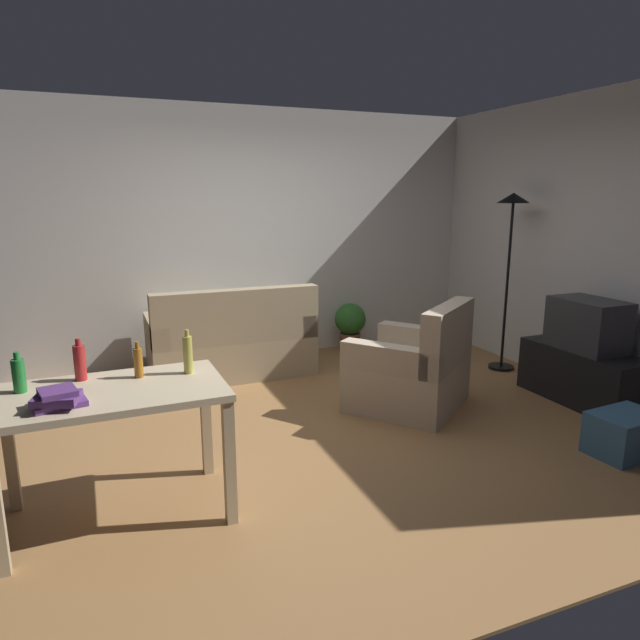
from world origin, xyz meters
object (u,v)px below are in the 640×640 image
tv (588,325)px  bottle_green (19,375)px  bottle_amber (138,362)px  book_stack (58,399)px  tv_stand (582,376)px  bottle_red (80,362)px  torchiere_lamp (511,233)px  armchair (414,371)px  couch (232,345)px  potted_plant (350,324)px  bottle_squat (188,354)px  storage_box (625,434)px  desk (113,408)px

tv → bottle_green: size_ratio=2.70×
bottle_amber → book_stack: size_ratio=0.78×
tv_stand → bottle_red: 4.06m
tv_stand → bottle_red: bearing=92.0°
torchiere_lamp → armchair: 1.89m
couch → armchair: 1.91m
potted_plant → bottle_amber: bottle_amber is taller
tv_stand → armchair: bearing=72.1°
couch → bottle_squat: (-0.75, -2.16, 0.57)m
tv_stand → storage_box: 1.03m
bottle_red → bottle_squat: 0.60m
armchair → tv: bearing=124.6°
desk → bottle_squat: (0.43, 0.13, 0.23)m
armchair → storage_box: 1.62m
storage_box → tv_stand: bearing=58.9°
couch → bottle_squat: bottle_squat is taller
torchiere_lamp → desk: 4.18m
torchiere_lamp → book_stack: size_ratio=6.69×
tv → torchiere_lamp: torchiere_lamp is taller
tv → book_stack: 4.15m
bottle_amber → bottle_squat: 0.28m
couch → book_stack: size_ratio=5.92×
torchiere_lamp → bottle_green: size_ratio=8.15×
armchair → bottle_red: bottle_red is taller
couch → bottle_green: 2.76m
desk → armchair: bearing=17.8°
couch → torchiere_lamp: (2.67, -0.88, 1.10)m
tv → bottle_squat: size_ratio=2.28×
desk → bottle_red: size_ratio=4.99×
desk → bottle_amber: bearing=43.8°
torchiere_lamp → armchair: size_ratio=1.48×
bottle_green → bottle_amber: size_ratio=1.05×
torchiere_lamp → bottle_squat: torchiere_lamp is taller
couch → book_stack: couch is taller
tv_stand → armchair: 1.51m
tv_stand → storage_box: size_ratio=2.29×
bottle_amber → storage_box: bearing=-11.9°
armchair → bottle_red: (-2.58, -0.60, 0.55)m
armchair → bottle_amber: bottle_amber is taller
tv_stand → bottle_amber: (-3.70, -0.21, 0.61)m
tv_stand → bottle_squat: bearing=94.0°
armchair → book_stack: bearing=-16.8°
bottle_green → bottle_red: (0.30, 0.09, 0.01)m
potted_plant → armchair: bearing=-97.3°
tv → bottle_squat: (-3.42, -0.24, 0.18)m
tv → storage_box: 1.17m
couch → bottle_red: size_ratio=6.60×
tv → book_stack: (-4.11, -0.55, 0.11)m
potted_plant → bottle_squat: bottle_squat is taller
bottle_amber → bottle_squat: bearing=-6.1°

